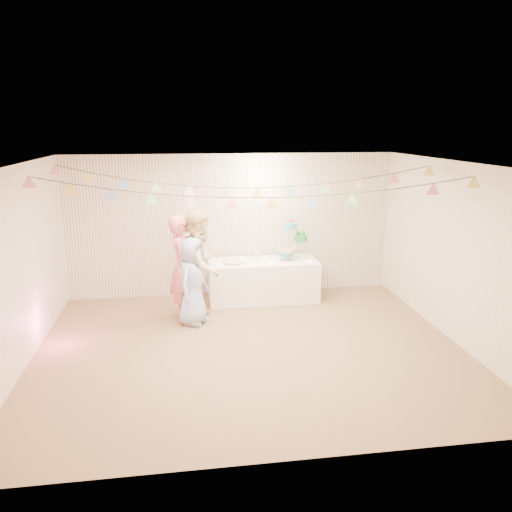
{
  "coord_description": "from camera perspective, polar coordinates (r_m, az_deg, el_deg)",
  "views": [
    {
      "loc": [
        -0.87,
        -6.49,
        3.09
      ],
      "look_at": [
        0.2,
        0.8,
        1.15
      ],
      "focal_mm": 35.0,
      "sensor_mm": 36.0,
      "label": 1
    }
  ],
  "objects": [
    {
      "name": "table",
      "position": [
        9.04,
        0.8,
        -2.79
      ],
      "size": [
        1.95,
        0.78,
        0.73
      ],
      "primitive_type": "cube",
      "color": "white",
      "rests_on": "floor"
    },
    {
      "name": "ceiling",
      "position": [
        6.57,
        -0.72,
        10.47
      ],
      "size": [
        6.0,
        6.0,
        0.0
      ],
      "primitive_type": "plane",
      "color": "silver",
      "rests_on": "ground"
    },
    {
      "name": "tealight_3",
      "position": [
        9.2,
        2.74,
        -0.02
      ],
      "size": [
        0.04,
        0.04,
        0.03
      ],
      "primitive_type": "cylinder",
      "color": "#FFD88C",
      "rests_on": "table"
    },
    {
      "name": "floor",
      "position": [
        7.24,
        -0.66,
        -10.51
      ],
      "size": [
        6.0,
        6.0,
        0.0
      ],
      "primitive_type": "plane",
      "color": "brown",
      "rests_on": "ground"
    },
    {
      "name": "cake_middle",
      "position": [
        9.12,
        5.21,
        2.12
      ],
      "size": [
        0.27,
        0.27,
        0.22
      ],
      "primitive_type": null,
      "color": "#1F8E3F",
      "rests_on": "cake_stand"
    },
    {
      "name": "person_adult_b",
      "position": [
        8.05,
        -6.37,
        -1.07
      ],
      "size": [
        0.96,
        1.07,
        1.82
      ],
      "primitive_type": "imported",
      "rotation": [
        0.0,
        0.0,
        1.2
      ],
      "color": "#DFC389",
      "rests_on": "floor"
    },
    {
      "name": "posy",
      "position": [
        8.95,
        0.2,
        0.11
      ],
      "size": [
        0.14,
        0.14,
        0.16
      ],
      "primitive_type": null,
      "color": "white",
      "rests_on": "table"
    },
    {
      "name": "right_wall",
      "position": [
        7.77,
        21.81,
        0.35
      ],
      "size": [
        5.0,
        5.0,
        0.0
      ],
      "primitive_type": "plane",
      "color": "white",
      "rests_on": "ground"
    },
    {
      "name": "platter",
      "position": [
        8.82,
        -2.56,
        -0.6
      ],
      "size": [
        0.38,
        0.38,
        0.02
      ],
      "primitive_type": "cylinder",
      "color": "white",
      "rests_on": "table"
    },
    {
      "name": "tealight_2",
      "position": [
        8.74,
        1.68,
        -0.81
      ],
      "size": [
        0.04,
        0.04,
        0.03
      ],
      "primitive_type": "cylinder",
      "color": "#FFD88C",
      "rests_on": "table"
    },
    {
      "name": "back_wall",
      "position": [
        9.21,
        -2.78,
        3.52
      ],
      "size": [
        6.0,
        6.0,
        0.0
      ],
      "primitive_type": "plane",
      "color": "white",
      "rests_on": "ground"
    },
    {
      "name": "front_wall",
      "position": [
        4.46,
        3.67,
        -8.93
      ],
      "size": [
        6.0,
        6.0,
        0.0
      ],
      "primitive_type": "plane",
      "color": "white",
      "rests_on": "ground"
    },
    {
      "name": "cake_top_tier",
      "position": [
        8.9,
        3.92,
        3.61
      ],
      "size": [
        0.25,
        0.25,
        0.19
      ],
      "primitive_type": null,
      "color": "#41A5CD",
      "rests_on": "cake_stand"
    },
    {
      "name": "person_adult_a",
      "position": [
        8.13,
        -8.38,
        -1.32
      ],
      "size": [
        0.45,
        0.65,
        1.72
      ],
      "primitive_type": "imported",
      "rotation": [
        0.0,
        0.0,
        1.52
      ],
      "color": "#DD737B",
      "rests_on": "floor"
    },
    {
      "name": "bunting_front",
      "position": [
        6.4,
        -0.47,
        7.84
      ],
      "size": [
        5.6,
        0.9,
        0.36
      ],
      "primitive_type": null,
      "color": "#72A5E5",
      "rests_on": "ceiling"
    },
    {
      "name": "tealight_0",
      "position": [
        8.7,
        -4.24,
        -0.91
      ],
      "size": [
        0.04,
        0.04,
        0.03
      ],
      "primitive_type": "cylinder",
      "color": "#FFD88C",
      "rests_on": "table"
    },
    {
      "name": "cake_stand",
      "position": [
        9.0,
        4.23,
        1.89
      ],
      "size": [
        0.61,
        0.36,
        0.69
      ],
      "primitive_type": null,
      "color": "silver",
      "rests_on": "table"
    },
    {
      "name": "tealight_4",
      "position": [
        8.93,
        6.19,
        -0.55
      ],
      "size": [
        0.04,
        0.04,
        0.03
      ],
      "primitive_type": "cylinder",
      "color": "#FFD88C",
      "rests_on": "table"
    },
    {
      "name": "person_child",
      "position": [
        7.94,
        -7.21,
        -2.84
      ],
      "size": [
        0.73,
        0.82,
        1.41
      ],
      "primitive_type": "imported",
      "rotation": [
        0.0,
        0.0,
        1.06
      ],
      "color": "#A1B5E4",
      "rests_on": "floor"
    },
    {
      "name": "tealight_1",
      "position": [
        9.06,
        -1.56,
        -0.25
      ],
      "size": [
        0.04,
        0.04,
        0.03
      ],
      "primitive_type": "cylinder",
      "color": "#FFD88C",
      "rests_on": "table"
    },
    {
      "name": "left_wall",
      "position": [
        7.06,
        -25.59,
        -1.42
      ],
      "size": [
        5.0,
        5.0,
        0.0
      ],
      "primitive_type": "plane",
      "color": "white",
      "rests_on": "ground"
    },
    {
      "name": "bunting_back",
      "position": [
        7.68,
        -1.83,
        9.21
      ],
      "size": [
        5.6,
        1.1,
        0.4
      ],
      "primitive_type": null,
      "color": "pink",
      "rests_on": "ceiling"
    },
    {
      "name": "cake_bottom",
      "position": [
        8.97,
        3.34,
        0.17
      ],
      "size": [
        0.31,
        0.31,
        0.15
      ],
      "primitive_type": null,
      "color": "teal",
      "rests_on": "cake_stand"
    }
  ]
}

